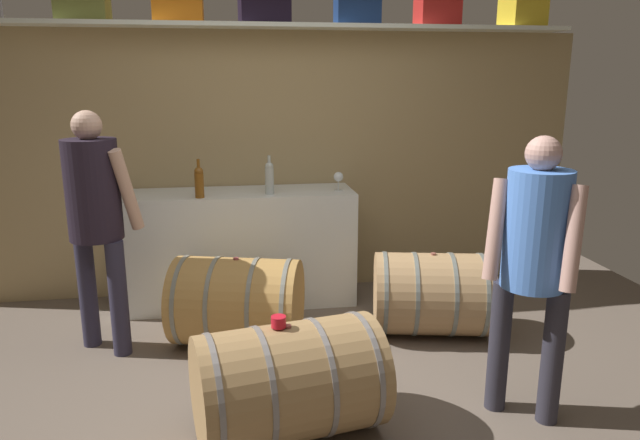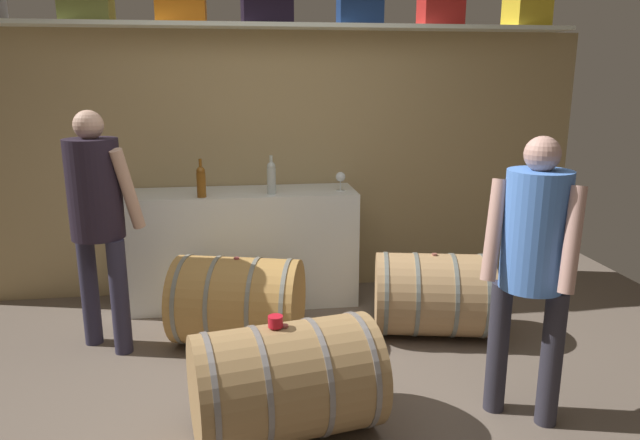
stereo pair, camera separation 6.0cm
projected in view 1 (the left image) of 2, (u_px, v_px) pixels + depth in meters
ground_plane at (291, 369)px, 3.66m from camera, size 6.40×7.20×0.02m
back_wall_panel at (270, 164)px, 4.84m from camera, size 5.20×0.10×2.14m
high_shelf_board at (268, 26)px, 4.43m from camera, size 4.78×0.40×0.03m
toolcase_olive at (82, 4)px, 4.20m from camera, size 0.36×0.25×0.24m
toolcase_orange at (178, 2)px, 4.30m from camera, size 0.36×0.23×0.29m
toolcase_black at (264, 2)px, 4.39m from camera, size 0.39×0.30×0.31m
toolcase_navy at (357, 10)px, 4.51m from camera, size 0.34×0.29×0.23m
toolcase_red at (438, 5)px, 4.60m from camera, size 0.32×0.26×0.33m
toolcase_yellow at (523, 13)px, 4.72m from camera, size 0.31×0.31×0.23m
work_cabinet at (241, 248)px, 4.64m from camera, size 1.79×0.52×0.91m
wine_bottle_clear at (269, 177)px, 4.41m from camera, size 0.07×0.07×0.30m
wine_bottle_amber at (199, 181)px, 4.28m from camera, size 0.07×0.07×0.29m
wine_glass at (338, 177)px, 4.56m from camera, size 0.08×0.08×0.15m
wine_barrel_near at (289, 381)px, 2.91m from camera, size 1.00×0.75×0.60m
wine_barrel_far at (431, 294)px, 4.09m from camera, size 0.90×0.73×0.59m
wine_barrel_flank at (238, 302)px, 3.92m from camera, size 0.96×0.80×0.62m
tasting_cup at (279, 322)px, 2.82m from camera, size 0.07×0.07×0.05m
winemaker_pouring at (534, 251)px, 2.94m from camera, size 0.46×0.44×1.51m
visitor_tasting at (95, 208)px, 3.69m from camera, size 0.50×0.47×1.58m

